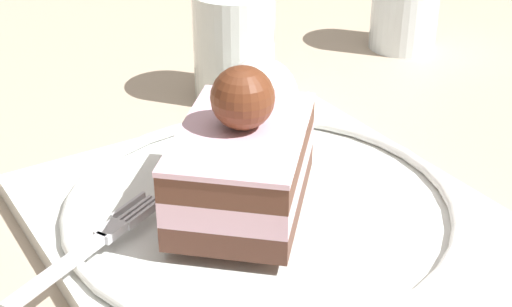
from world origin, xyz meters
The scene contains 7 objects.
ground_plane centered at (0.00, 0.00, 0.00)m, with size 2.40×2.40×0.00m, color tan.
dessert_plate centered at (0.03, 0.00, 0.01)m, with size 0.24×0.24×0.02m.
cake_slice centered at (0.03, -0.01, 0.05)m, with size 0.12×0.12×0.08m.
whipped_cream_dollop centered at (-0.04, 0.04, 0.05)m, with size 0.05×0.05×0.05m, color white.
fork centered at (0.02, -0.10, 0.02)m, with size 0.06×0.10×0.00m.
drink_glass_near centered at (-0.14, 0.08, 0.04)m, with size 0.06×0.06×0.08m.
drink_glass_far centered at (-0.15, 0.26, 0.04)m, with size 0.06×0.06×0.08m.
Camera 1 is at (0.33, -0.19, 0.25)m, focal length 52.47 mm.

